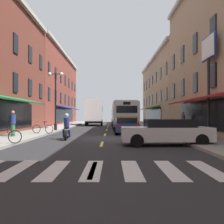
# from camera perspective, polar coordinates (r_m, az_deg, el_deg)

# --- Properties ---
(ground_plane) EXTENTS (34.80, 80.00, 0.10)m
(ground_plane) POSITION_cam_1_polar(r_m,az_deg,el_deg) (17.54, -1.99, -5.90)
(ground_plane) COLOR #28282B
(lane_centre_dashes) EXTENTS (0.14, 73.90, 0.01)m
(lane_centre_dashes) POSITION_cam_1_polar(r_m,az_deg,el_deg) (17.29, -2.02, -5.80)
(lane_centre_dashes) COLOR #DBCC4C
(lane_centre_dashes) RESTS_ON ground
(crosswalk_near) EXTENTS (7.10, 2.80, 0.01)m
(crosswalk_near) POSITION_cam_1_polar(r_m,az_deg,el_deg) (7.64, -4.40, -12.41)
(crosswalk_near) COLOR silver
(crosswalk_near) RESTS_ON ground
(sidewalk_left) EXTENTS (3.00, 80.00, 0.14)m
(sidewalk_left) POSITION_cam_1_polar(r_m,az_deg,el_deg) (18.67, -20.48, -5.17)
(sidewalk_left) COLOR gray
(sidewalk_left) RESTS_ON ground
(sidewalk_right) EXTENTS (3.00, 80.00, 0.14)m
(sidewalk_right) POSITION_cam_1_polar(r_m,az_deg,el_deg) (18.32, 16.87, -5.27)
(sidewalk_right) COLOR gray
(sidewalk_right) RESTS_ON ground
(billboard_sign) EXTENTS (0.40, 2.39, 6.75)m
(billboard_sign) POSITION_cam_1_polar(r_m,az_deg,el_deg) (19.00, 20.17, 10.31)
(billboard_sign) COLOR black
(billboard_sign) RESTS_ON sidewalk_right
(transit_bus) EXTENTS (2.79, 12.57, 3.05)m
(transit_bus) POSITION_cam_1_polar(r_m,az_deg,el_deg) (31.50, 2.23, -0.55)
(transit_bus) COLOR silver
(transit_bus) RESTS_ON ground
(box_truck) EXTENTS (2.69, 7.02, 3.78)m
(box_truck) POSITION_cam_1_polar(r_m,az_deg,el_deg) (38.52, -4.12, -0.03)
(box_truck) COLOR black
(box_truck) RESTS_ON ground
(sedan_near) EXTENTS (1.95, 4.65, 1.32)m
(sedan_near) POSITION_cam_1_polar(r_m,az_deg,el_deg) (21.71, 2.82, -2.95)
(sedan_near) COLOR navy
(sedan_near) RESTS_ON ground
(sedan_mid) EXTENTS (4.54, 1.95, 1.34)m
(sedan_mid) POSITION_cam_1_polar(r_m,az_deg,el_deg) (13.71, 11.63, -4.24)
(sedan_mid) COLOR silver
(sedan_mid) RESTS_ON ground
(motorcycle_rider) EXTENTS (0.63, 2.07, 1.66)m
(motorcycle_rider) POSITION_cam_1_polar(r_m,az_deg,el_deg) (16.80, -10.09, -3.53)
(motorcycle_rider) COLOR black
(motorcycle_rider) RESTS_ON ground
(bicycle_near) EXTENTS (1.69, 0.50, 0.91)m
(bicycle_near) POSITION_cam_1_polar(r_m,az_deg,el_deg) (20.74, -15.09, -3.54)
(bicycle_near) COLOR black
(bicycle_near) RESTS_ON sidewalk_left
(bicycle_mid) EXTENTS (1.68, 0.54, 0.91)m
(bicycle_mid) POSITION_cam_1_polar(r_m,az_deg,el_deg) (13.95, -22.78, -4.94)
(bicycle_mid) COLOR black
(bicycle_mid) RESTS_ON sidewalk_left
(pedestrian_near) EXTENTS (0.51, 0.36, 1.70)m
(pedestrian_near) POSITION_cam_1_polar(r_m,az_deg,el_deg) (18.44, -21.10, -2.21)
(pedestrian_near) COLOR #33663F
(pedestrian_near) RESTS_ON sidewalk_left
(pedestrian_mid) EXTENTS (0.36, 0.36, 1.67)m
(pedestrian_mid) POSITION_cam_1_polar(r_m,az_deg,el_deg) (23.96, 15.11, -1.96)
(pedestrian_mid) COLOR #4C4C51
(pedestrian_mid) RESTS_ON sidewalk_right
(street_lamp_twin) EXTENTS (1.42, 0.32, 5.40)m
(street_lamp_twin) POSITION_cam_1_polar(r_m,az_deg,el_deg) (24.88, -12.44, 3.00)
(street_lamp_twin) COLOR black
(street_lamp_twin) RESTS_ON sidewalk_left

